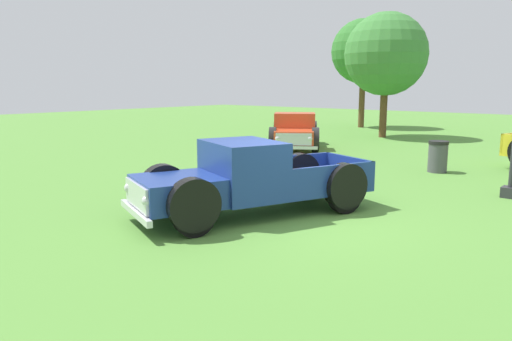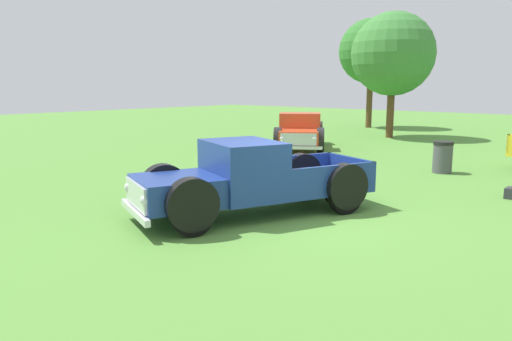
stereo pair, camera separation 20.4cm
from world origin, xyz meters
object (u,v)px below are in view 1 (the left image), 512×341
Objects in this scene: pickup_truck_behind_left at (295,132)px; trash_can at (438,156)px; oak_tree_west at (386,54)px; pickup_truck_foreground at (240,181)px; oak_tree_east at (364,52)px.

pickup_truck_behind_left is 6.61m from trash_can.
trash_can is 0.15× the size of oak_tree_west.
pickup_truck_foreground is 10.49m from pickup_truck_behind_left.
pickup_truck_foreground is 0.80× the size of oak_tree_east.
oak_tree_east is 5.84m from oak_tree_west.
pickup_truck_foreground is 16.77m from oak_tree_west.
pickup_truck_behind_left is 5.23× the size of trash_can.
pickup_truck_behind_left is 7.52m from oak_tree_west.
oak_tree_west is (-4.42, 15.83, 3.36)m from pickup_truck_foreground.
pickup_truck_behind_left is at bearing 166.15° from trash_can.
pickup_truck_behind_left is at bearing -75.61° from oak_tree_east.
trash_can is 0.14× the size of oak_tree_east.
pickup_truck_foreground is 0.86× the size of oak_tree_west.
oak_tree_west is (3.60, -4.57, -0.51)m from oak_tree_east.
trash_can is 10.67m from oak_tree_west.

